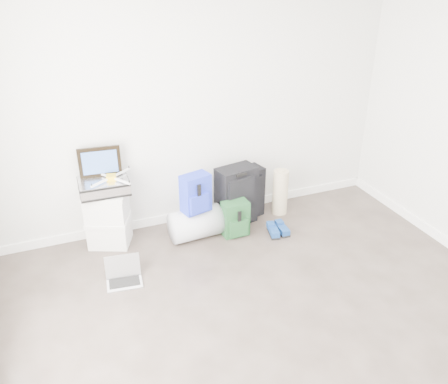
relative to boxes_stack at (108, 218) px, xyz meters
name	(u,v)px	position (x,y,z in m)	size (l,w,h in m)	color
ground	(307,369)	(1.07, -2.29, -0.31)	(5.00, 5.00, 0.00)	#322A24
room_envelope	(329,159)	(1.07, -2.28, 1.41)	(4.52, 5.02, 2.71)	silver
boxes_stack	(108,218)	(0.00, 0.00, 0.00)	(0.53, 0.49, 0.62)	silver
briefcase	(104,186)	(0.00, 0.00, 0.38)	(0.49, 0.36, 0.14)	#B2B2B7
painting	(100,162)	(0.00, 0.10, 0.60)	(0.42, 0.07, 0.32)	black
drone	(111,177)	(0.08, -0.02, 0.47)	(0.45, 0.45, 0.05)	gold
duffel_bag	(196,223)	(0.89, -0.23, -0.14)	(0.34, 0.34, 0.56)	#9B9DA3
blue_backpack	(196,194)	(0.89, -0.26, 0.24)	(0.33, 0.28, 0.42)	#1B2CAF
large_suitcase	(236,196)	(1.43, -0.10, 0.03)	(0.48, 0.36, 0.68)	black
green_backpack	(236,219)	(1.31, -0.35, -0.12)	(0.29, 0.21, 0.40)	#163D22
carry_on	(247,193)	(1.60, -0.01, -0.01)	(0.42, 0.32, 0.60)	black
shoes	(278,230)	(1.76, -0.50, -0.27)	(0.24, 0.26, 0.08)	black
rolled_rug	(280,192)	(2.00, -0.09, -0.04)	(0.18, 0.18, 0.55)	#BFAF87
laptop	(124,276)	(0.00, -0.71, -0.25)	(0.36, 0.28, 0.24)	#BBBBC0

